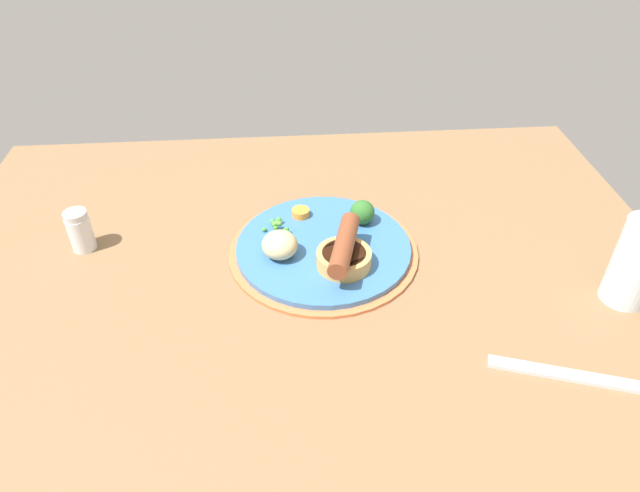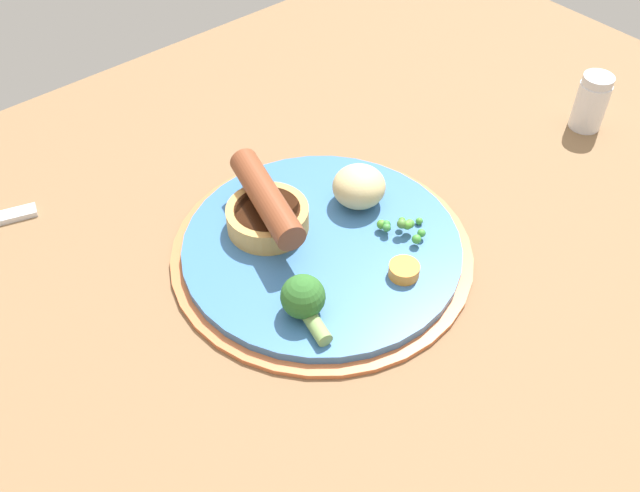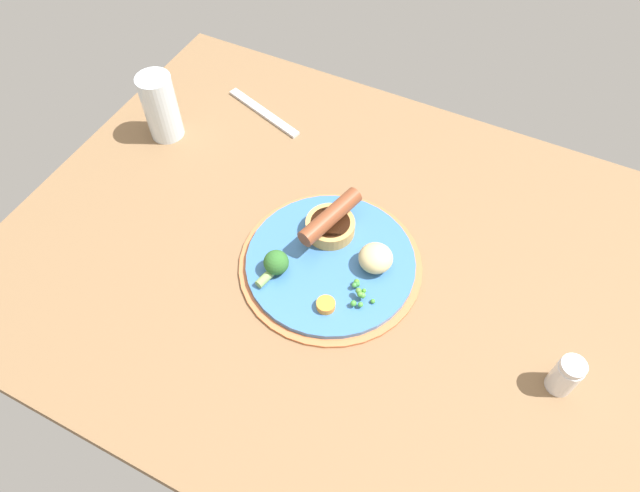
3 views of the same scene
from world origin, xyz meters
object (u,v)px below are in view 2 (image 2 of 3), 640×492
potato_chunk_0 (356,184)px  carrot_slice_0 (401,272)px  pea_pile (403,227)px  broccoli_floret_near (304,299)px  dinner_plate (322,249)px  sausage_pudding (267,210)px  salt_shaker (591,102)px

potato_chunk_0 → carrot_slice_0: size_ratio=1.89×
pea_pile → potato_chunk_0: size_ratio=0.85×
pea_pile → carrot_slice_0: 5.46cm
broccoli_floret_near → potato_chunk_0: potato_chunk_0 is taller
potato_chunk_0 → carrot_slice_0: (-3.84, -10.29, -1.38)cm
dinner_plate → pea_pile: size_ratio=6.38×
dinner_plate → pea_pile: 7.85cm
sausage_pudding → broccoli_floret_near: (-4.06, -10.39, -0.35)cm
potato_chunk_0 → dinner_plate: bearing=-158.5°
sausage_pudding → carrot_slice_0: (5.09, -12.70, -1.57)cm
potato_chunk_0 → salt_shaker: size_ratio=0.80×
pea_pile → sausage_pudding: bearing=135.3°
dinner_plate → potato_chunk_0: potato_chunk_0 is taller
dinner_plate → sausage_pudding: (-2.49, 4.95, 2.99)cm
sausage_pudding → salt_shaker: same height
broccoli_floret_near → sausage_pudding: bearing=-8.4°
salt_shaker → pea_pile: bearing=-179.9°
sausage_pudding → carrot_slice_0: bearing=-142.8°
broccoli_floret_near → potato_chunk_0: bearing=-45.5°
sausage_pudding → broccoli_floret_near: size_ratio=2.02×
pea_pile → potato_chunk_0: bearing=90.7°
dinner_plate → broccoli_floret_near: bearing=-140.3°
dinner_plate → broccoli_floret_near: (-6.55, -5.44, 2.64)cm
salt_shaker → carrot_slice_0: bearing=-173.5°
dinner_plate → sausage_pudding: 6.29cm
dinner_plate → broccoli_floret_near: size_ratio=4.66×
dinner_plate → potato_chunk_0: bearing=21.5°
dinner_plate → carrot_slice_0: (2.61, -7.75, 1.43)cm
pea_pile → salt_shaker: 29.46cm
sausage_pudding → broccoli_floret_near: sausage_pudding is taller
pea_pile → broccoli_floret_near: (-13.07, -1.47, 0.83)cm
carrot_slice_0 → salt_shaker: salt_shaker is taller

